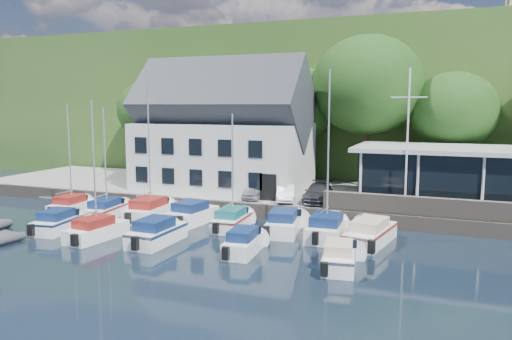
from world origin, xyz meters
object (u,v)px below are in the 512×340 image
object	(u,v)px
car_silver	(253,191)
boat_r1_7	(370,231)
boat_r1_3	(192,212)
boat_r2_2	(157,230)
club_pavilion	(450,176)
boat_r2_1	(94,170)
boat_r1_0	(70,157)
flagpole	(407,141)
boat_r1_5	(284,221)
boat_r2_0	(59,220)
car_blue	(369,196)
car_white	(286,193)
boat_r1_4	(233,165)
car_dgrey	(318,193)
boat_r1_2	(149,152)
boat_r2_3	(244,240)
boat_r2_4	(339,255)
boat_r1_6	(328,162)
harbor_building	(223,137)
boat_r1_1	(105,160)

from	to	relation	value
car_silver	boat_r1_7	distance (m)	11.32
boat_r1_3	boat_r2_2	bearing A→B (deg)	-77.35
club_pavilion	boat_r2_1	xyz separation A→B (m)	(-19.74, -13.89, 1.19)
boat_r1_0	boat_r2_2	world-z (taller)	boat_r1_0
flagpole	boat_r1_7	xyz separation A→B (m)	(-1.47, -5.17, -4.95)
boat_r1_5	boat_r2_0	bearing A→B (deg)	-169.67
car_blue	boat_r1_7	size ratio (longest dim) A/B	0.54
car_white	boat_r1_7	world-z (taller)	car_white
boat_r1_4	boat_r1_0	bearing A→B (deg)	177.67
car_white	car_blue	distance (m)	5.95
boat_r1_5	boat_r1_7	distance (m)	5.48
boat_r2_1	car_dgrey	bearing A→B (deg)	52.95
boat_r1_7	boat_r2_2	world-z (taller)	boat_r2_2
boat_r1_2	boat_r2_2	size ratio (longest dim) A/B	1.65
car_white	boat_r2_3	size ratio (longest dim) A/B	0.68
boat_r2_2	flagpole	bearing A→B (deg)	37.10
boat_r2_1	boat_r2_4	world-z (taller)	boat_r2_1
boat_r1_4	boat_r2_0	bearing A→B (deg)	-158.43
car_dgrey	boat_r1_6	world-z (taller)	boat_r1_6
car_blue	boat_r1_6	bearing A→B (deg)	-106.59
boat_r1_6	boat_r2_4	distance (m)	6.82
boat_r2_3	boat_r2_0	bearing A→B (deg)	174.87
car_white	car_silver	bearing A→B (deg)	164.44
boat_r1_0	boat_r2_3	size ratio (longest dim) A/B	1.59
car_blue	flagpole	distance (m)	5.04
car_silver	boat_r1_3	distance (m)	5.68
harbor_building	boat_r1_3	size ratio (longest dim) A/B	2.55
boat_r1_6	boat_r1_1	bearing A→B (deg)	177.29
club_pavilion	car_white	distance (m)	11.73
car_silver	boat_r2_1	bearing A→B (deg)	-129.22
car_blue	boat_r1_1	bearing A→B (deg)	-163.31
car_white	boat_r2_1	bearing A→B (deg)	-143.72
boat_r1_0	boat_r2_0	size ratio (longest dim) A/B	1.56
car_blue	flagpole	xyz separation A→B (m)	(2.61, -1.42, 4.07)
boat_r1_0	boat_r1_2	distance (m)	6.57
flagpole	boat_r1_4	xyz separation A→B (m)	(-10.46, -4.69, -1.52)
boat_r1_6	boat_r1_7	bearing A→B (deg)	-7.64
harbor_building	boat_r1_1	bearing A→B (deg)	-118.19
boat_r1_1	harbor_building	bearing A→B (deg)	54.83
boat_r2_1	car_white	bearing A→B (deg)	58.21
boat_r1_5	boat_r1_7	bearing A→B (deg)	-14.43
car_blue	flagpole	size ratio (longest dim) A/B	0.40
flagpole	boat_r1_4	size ratio (longest dim) A/B	1.12
boat_r1_6	boat_r2_0	world-z (taller)	boat_r1_6
boat_r1_2	boat_r2_4	xyz separation A→B (m)	(14.68, -5.70, -4.11)
car_blue	boat_r2_3	distance (m)	12.04
car_silver	car_white	world-z (taller)	car_white
boat_r2_0	boat_r2_1	world-z (taller)	boat_r2_1
club_pavilion	car_blue	xyz separation A→B (m)	(-5.32, -2.32, -1.40)
boat_r1_3	boat_r2_3	xyz separation A→B (m)	(6.00, -5.06, -0.08)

